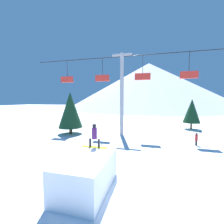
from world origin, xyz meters
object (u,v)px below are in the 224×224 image
snow_ramp (87,173)px  pine_tree_near (70,110)px  snowboarder (94,136)px  distant_skier (196,139)px

snow_ramp → pine_tree_near: (-7.01, 10.55, 2.28)m
snow_ramp → snowboarder: bearing=96.9°
snow_ramp → snowboarder: (-0.17, 1.44, 1.50)m
snowboarder → pine_tree_near: pine_tree_near is taller
snowboarder → pine_tree_near: bearing=126.9°
distant_skier → snowboarder: bearing=-133.9°
snow_ramp → distant_skier: snow_ramp is taller
snow_ramp → snowboarder: size_ratio=2.35×
distant_skier → snow_ramp: bearing=-128.3°
snow_ramp → distant_skier: bearing=51.7°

